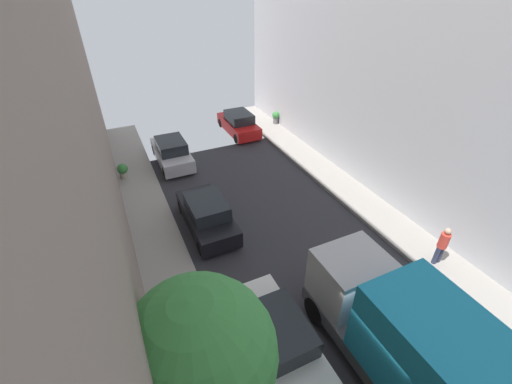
{
  "coord_description": "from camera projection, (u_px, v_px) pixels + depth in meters",
  "views": [
    {
      "loc": [
        -5.71,
        -3.2,
        9.83
      ],
      "look_at": [
        0.21,
        9.4,
        0.5
      ],
      "focal_mm": 23.22,
      "sensor_mm": 36.0,
      "label": 1
    }
  ],
  "objects": [
    {
      "name": "pedestrian",
      "position": [
        442.0,
        245.0,
        12.7
      ],
      "size": [
        0.4,
        0.36,
        1.72
      ],
      "color": "#2D334C",
      "rests_on": "sidewalk_right"
    },
    {
      "name": "delivery_truck",
      "position": [
        414.0,
        349.0,
        8.46
      ],
      "size": [
        2.26,
        6.6,
        3.38
      ],
      "color": "#4C4C51",
      "rests_on": "ground"
    },
    {
      "name": "sidewalk_right",
      "position": [
        493.0,
        304.0,
        11.62
      ],
      "size": [
        2.0,
        44.0,
        0.15
      ],
      "primitive_type": "cube",
      "color": "gray",
      "rests_on": "ground"
    },
    {
      "name": "parked_car_left_5",
      "position": [
        172.0,
        152.0,
        19.93
      ],
      "size": [
        1.78,
        4.2,
        1.57
      ],
      "color": "silver",
      "rests_on": "ground"
    },
    {
      "name": "potted_plant_0",
      "position": [
        123.0,
        170.0,
        18.33
      ],
      "size": [
        0.58,
        0.58,
        0.86
      ],
      "color": "#B2A899",
      "rests_on": "sidewalk_left"
    },
    {
      "name": "parked_car_left_4",
      "position": [
        207.0,
        215.0,
        14.85
      ],
      "size": [
        1.78,
        4.2,
        1.57
      ],
      "color": "black",
      "rests_on": "ground"
    },
    {
      "name": "parked_car_right_2",
      "position": [
        239.0,
        124.0,
        23.69
      ],
      "size": [
        1.78,
        4.2,
        1.57
      ],
      "color": "red",
      "rests_on": "ground"
    },
    {
      "name": "ground",
      "position": [
        383.0,
        366.0,
        9.9
      ],
      "size": [
        32.0,
        32.0,
        0.0
      ],
      "primitive_type": "plane",
      "color": "#2D2D33"
    },
    {
      "name": "parked_car_left_3",
      "position": [
        276.0,
        337.0,
        9.88
      ],
      "size": [
        1.78,
        4.2,
        1.57
      ],
      "color": "white",
      "rests_on": "ground"
    },
    {
      "name": "street_tree_0",
      "position": [
        199.0,
        355.0,
        5.81
      ],
      "size": [
        2.83,
        2.83,
        5.52
      ],
      "color": "brown",
      "rests_on": "sidewalk_left"
    },
    {
      "name": "potted_plant_3",
      "position": [
        276.0,
        117.0,
        24.92
      ],
      "size": [
        0.53,
        0.53,
        0.92
      ],
      "color": "slate",
      "rests_on": "sidewalk_right"
    }
  ]
}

